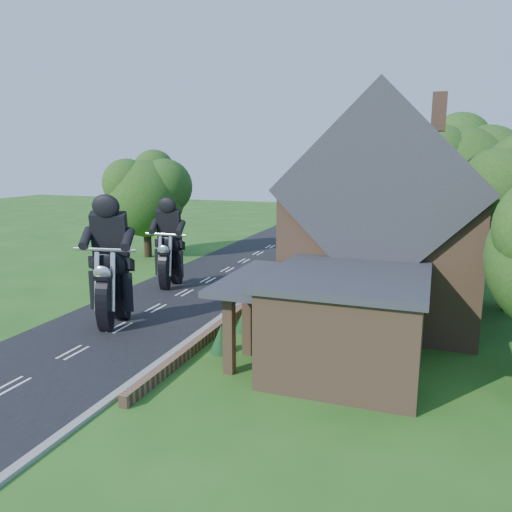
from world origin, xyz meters
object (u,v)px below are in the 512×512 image
(annex, at_px, (343,319))
(motorcycle_follow, at_px, (171,274))
(motorcycle_lead, at_px, (114,307))
(garden_wall, at_px, (252,302))
(house, at_px, (385,223))

(annex, distance_m, motorcycle_follow, 13.56)
(motorcycle_lead, bearing_deg, annex, 164.68)
(garden_wall, bearing_deg, annex, -46.16)
(garden_wall, bearing_deg, motorcycle_lead, -133.79)
(house, relative_size, annex, 1.45)
(motorcycle_follow, bearing_deg, garden_wall, 159.78)
(garden_wall, relative_size, house, 2.15)
(house, bearing_deg, motorcycle_lead, -151.66)
(garden_wall, distance_m, house, 7.52)
(motorcycle_lead, xyz_separation_m, motorcycle_follow, (-0.94, 6.69, -0.10))
(annex, height_order, motorcycle_lead, annex)
(garden_wall, xyz_separation_m, motorcycle_lead, (-4.65, -4.85, 0.67))
(garden_wall, height_order, motorcycle_follow, motorcycle_follow)
(motorcycle_lead, bearing_deg, motorcycle_follow, -91.95)
(motorcycle_lead, relative_size, motorcycle_follow, 1.13)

